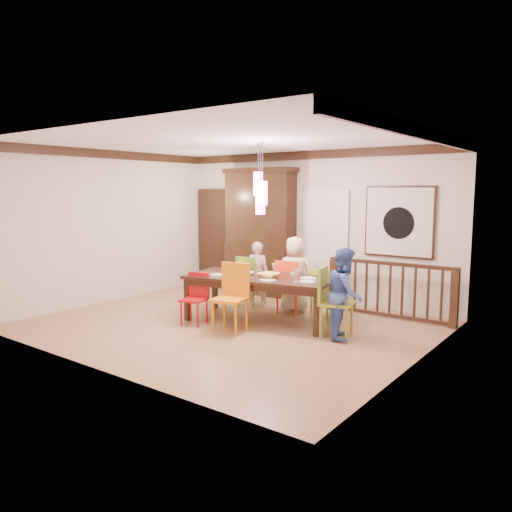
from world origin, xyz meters
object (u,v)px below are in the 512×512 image
Objects in this scene: dining_table at (260,281)px; chair_far_left at (252,278)px; person_far_mid at (295,274)px; china_hutch at (260,232)px; person_far_left at (257,274)px; chair_end_right at (337,297)px; balustrade at (390,289)px; person_end_right at (345,293)px.

chair_far_left is at bearing 122.89° from dining_table.
dining_table is 0.91m from person_far_mid.
china_hutch is 2.13× the size of person_far_left.
person_far_left is at bearing -11.33° from person_far_mid.
chair_far_left is 0.70× the size of person_far_mid.
person_far_mid is (-1.32, 0.94, 0.08)m from chair_end_right.
person_far_mid is at bearing -161.27° from balustrade.
balustrade is at bearing 29.73° from dining_table.
chair_end_right is at bearing 143.04° from person_far_left.
person_end_right is (1.45, -0.94, -0.01)m from person_far_mid.
person_far_mid reaches higher than chair_far_left.
chair_end_right is 0.77× the size of person_far_mid.
person_end_right is at bearing 128.04° from person_far_mid.
china_hutch is at bearing -59.50° from chair_far_left.
china_hutch is 3.47m from person_end_right.
person_end_right reaches higher than balustrade.
dining_table is 1.04m from person_far_left.
balustrade is at bearing -22.95° from chair_end_right.
chair_far_left is at bearing 55.75° from chair_end_right.
person_end_right is at bearing -106.10° from chair_end_right.
chair_far_left is (-0.73, 0.74, -0.14)m from dining_table.
person_far_mid is (0.75, 0.10, 0.06)m from person_far_left.
chair_far_left is 2.28m from chair_end_right.
chair_far_left is at bearing 25.75° from person_far_left.
person_far_left reaches higher than balustrade.
china_hutch is (-0.60, 1.06, 0.76)m from chair_far_left.
chair_far_left is 0.85m from person_far_mid.
china_hutch is at bearing 34.56° from person_end_right.
chair_far_left is 0.12m from person_far_left.
chair_far_left is 2.48m from balustrade.
chair_far_left is 1.44m from china_hutch.
chair_end_right is at bearing -13.23° from dining_table.
balustrade is (0.22, 1.49, -0.09)m from chair_end_right.
person_end_right is (2.28, -0.78, 0.12)m from chair_far_left.
balustrade is (1.64, 1.45, -0.18)m from dining_table.
dining_table is at bearing -139.33° from balustrade.
china_hutch is at bearing 114.59° from dining_table.
chair_end_right is at bearing -99.34° from balustrade.
dining_table is at bearing -53.59° from china_hutch.
person_far_mid reaches higher than dining_table.
person_end_right is (1.55, -0.04, -0.01)m from dining_table.
person_far_mid is (0.10, 0.90, -0.01)m from dining_table.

